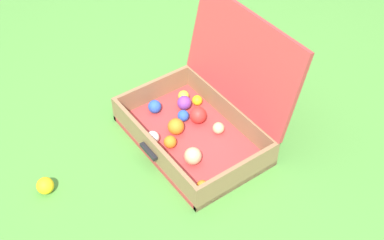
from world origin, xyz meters
TOP-DOWN VIEW (x-y plane):
  - ground_plane at (0.00, 0.00)m, footprint 16.00×16.00m
  - open_suitcase at (0.06, 0.07)m, footprint 0.65×0.55m
  - stray_ball_on_grass at (-0.05, -0.65)m, footprint 0.07×0.07m

SIDE VIEW (x-z plane):
  - ground_plane at x=0.00m, z-range 0.00..0.00m
  - stray_ball_on_grass at x=-0.05m, z-range 0.00..0.07m
  - open_suitcase at x=0.06m, z-range -0.15..0.40m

